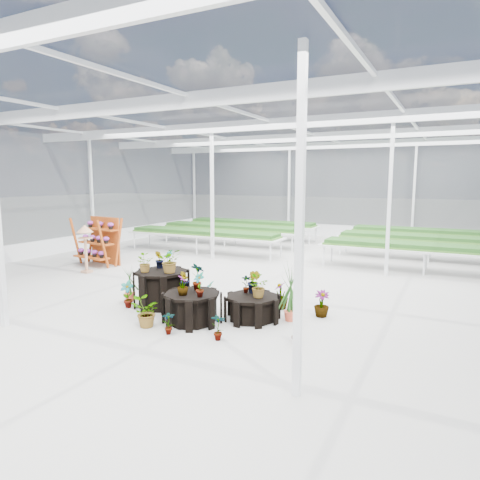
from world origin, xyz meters
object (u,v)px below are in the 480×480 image
at_px(plinth_tall, 162,289).
at_px(plinth_mid, 192,308).
at_px(bird_table, 86,249).
at_px(shelf_rack, 97,242).
at_px(plinth_low, 252,308).

xyz_separation_m(plinth_tall, plinth_mid, (1.20, -0.60, -0.11)).
bearing_deg(plinth_mid, plinth_tall, 153.43).
bearing_deg(bird_table, shelf_rack, 136.60).
xyz_separation_m(plinth_tall, plinth_low, (2.20, 0.10, -0.16)).
bearing_deg(plinth_tall, plinth_mid, -26.57).
height_order(plinth_low, bird_table, bird_table).
distance_m(plinth_mid, bird_table, 5.98).
distance_m(plinth_tall, bird_table, 4.64).
bearing_deg(shelf_rack, plinth_low, -13.65).
bearing_deg(plinth_low, shelf_rack, 158.59).
xyz_separation_m(plinth_mid, shelf_rack, (-6.01, 3.45, 0.49)).
relative_size(plinth_mid, plinth_low, 1.03).
relative_size(plinth_low, shelf_rack, 0.70).
height_order(plinth_tall, plinth_low, plinth_tall).
distance_m(plinth_mid, shelf_rack, 6.94).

